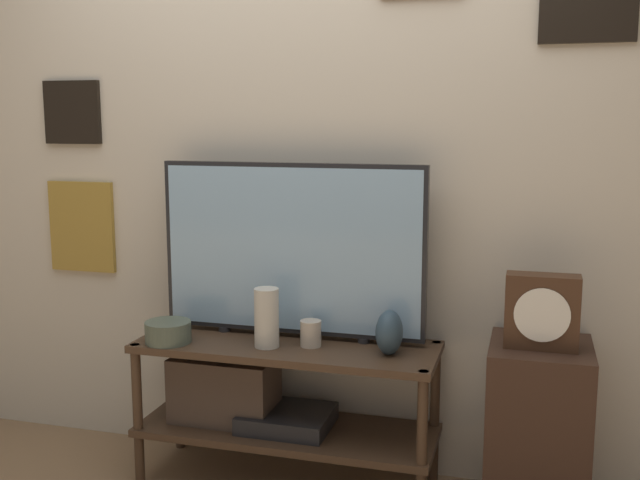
% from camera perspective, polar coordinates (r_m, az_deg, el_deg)
% --- Properties ---
extents(wall_back, '(6.40, 0.08, 2.70)m').
position_cam_1_polar(wall_back, '(3.16, -1.18, 6.76)').
color(wall_back, beige).
rests_on(wall_back, ground_plane).
extents(media_console, '(1.22, 0.43, 0.60)m').
position_cam_1_polar(media_console, '(3.15, -4.43, -11.56)').
color(media_console, '#422D1E').
rests_on(media_console, ground_plane).
extents(television, '(1.10, 0.05, 0.72)m').
position_cam_1_polar(television, '(3.04, -2.18, -0.71)').
color(television, black).
rests_on(television, media_console).
extents(vase_urn_stoneware, '(0.10, 0.14, 0.17)m').
position_cam_1_polar(vase_urn_stoneware, '(2.89, 5.30, -7.02)').
color(vase_urn_stoneware, '#2D4251').
rests_on(vase_urn_stoneware, media_console).
extents(vase_wide_bowl, '(0.19, 0.19, 0.09)m').
position_cam_1_polar(vase_wide_bowl, '(3.10, -11.50, -6.88)').
color(vase_wide_bowl, '#4C5647').
rests_on(vase_wide_bowl, media_console).
extents(vase_tall_ceramic, '(0.10, 0.10, 0.24)m').
position_cam_1_polar(vase_tall_ceramic, '(2.97, -4.09, -5.93)').
color(vase_tall_ceramic, beige).
rests_on(vase_tall_ceramic, media_console).
extents(candle_jar, '(0.08, 0.08, 0.10)m').
position_cam_1_polar(candle_jar, '(2.99, -0.71, -7.13)').
color(candle_jar, '#C1B29E').
rests_on(candle_jar, media_console).
extents(side_table, '(0.37, 0.40, 0.67)m').
position_cam_1_polar(side_table, '(3.00, 16.21, -13.81)').
color(side_table, '#382319').
rests_on(side_table, ground_plane).
extents(mantel_clock, '(0.26, 0.11, 0.27)m').
position_cam_1_polar(mantel_clock, '(2.81, 16.55, -5.25)').
color(mantel_clock, '#422819').
rests_on(mantel_clock, side_table).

